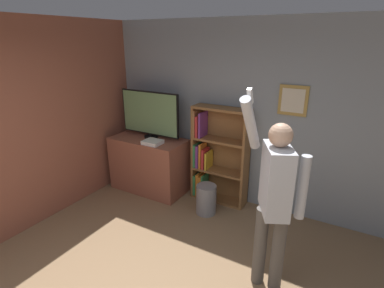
{
  "coord_description": "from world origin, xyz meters",
  "views": [
    {
      "loc": [
        1.41,
        -1.08,
        2.43
      ],
      "look_at": [
        -0.32,
        1.92,
        1.19
      ],
      "focal_mm": 28.0,
      "sensor_mm": 36.0,
      "label": 1
    }
  ],
  "objects_px": {
    "person": "(274,194)",
    "bookshelf": "(214,156)",
    "television": "(150,114)",
    "waste_bin": "(206,199)",
    "game_console": "(153,142)"
  },
  "relations": [
    {
      "from": "person",
      "to": "bookshelf",
      "type": "bearing_deg",
      "value": -163.48
    },
    {
      "from": "television",
      "to": "waste_bin",
      "type": "distance_m",
      "value": 1.6
    },
    {
      "from": "person",
      "to": "waste_bin",
      "type": "height_order",
      "value": "person"
    },
    {
      "from": "television",
      "to": "person",
      "type": "distance_m",
      "value": 2.62
    },
    {
      "from": "person",
      "to": "game_console",
      "type": "bearing_deg",
      "value": -140.38
    },
    {
      "from": "game_console",
      "to": "person",
      "type": "relative_size",
      "value": 0.13
    },
    {
      "from": "bookshelf",
      "to": "waste_bin",
      "type": "xyz_separation_m",
      "value": [
        0.1,
        -0.45,
        -0.49
      ]
    },
    {
      "from": "television",
      "to": "bookshelf",
      "type": "bearing_deg",
      "value": 9.1
    },
    {
      "from": "person",
      "to": "waste_bin",
      "type": "xyz_separation_m",
      "value": [
        -1.16,
        0.9,
        -0.84
      ]
    },
    {
      "from": "game_console",
      "to": "bookshelf",
      "type": "height_order",
      "value": "bookshelf"
    },
    {
      "from": "bookshelf",
      "to": "television",
      "type": "bearing_deg",
      "value": -170.9
    },
    {
      "from": "game_console",
      "to": "person",
      "type": "height_order",
      "value": "person"
    },
    {
      "from": "television",
      "to": "game_console",
      "type": "height_order",
      "value": "television"
    },
    {
      "from": "television",
      "to": "person",
      "type": "xyz_separation_m",
      "value": [
        2.33,
        -1.17,
        -0.23
      ]
    },
    {
      "from": "television",
      "to": "waste_bin",
      "type": "relative_size",
      "value": 2.43
    }
  ]
}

